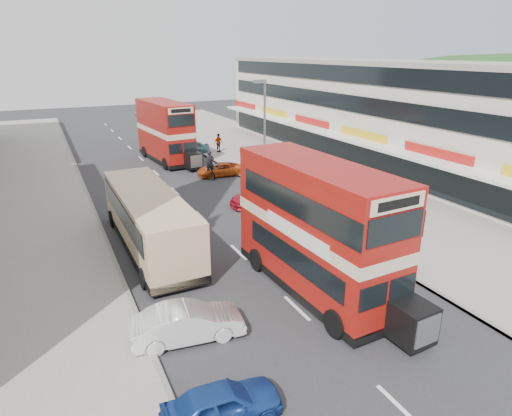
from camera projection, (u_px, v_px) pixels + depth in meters
ground at (324, 335)px, 16.59m from camera, size 160.00×160.00×0.00m
road_surface at (175, 191)px, 33.53m from camera, size 12.00×90.00×0.01m
pavement_right at (309, 172)px, 38.44m from camera, size 12.00×90.00×0.15m
kerb_left at (91, 202)px, 31.00m from camera, size 0.20×90.00×0.16m
kerb_right at (248, 181)px, 36.02m from camera, size 0.20×90.00×0.16m
commercial_row at (371, 111)px, 41.86m from camera, size 9.90×46.20×9.30m
street_lamp at (264, 126)px, 32.91m from camera, size 1.00×0.20×8.12m
bus_main at (317, 228)px, 18.77m from camera, size 3.19×10.17×5.58m
bus_second at (165, 131)px, 41.81m from camera, size 3.59×9.99×5.46m
coach at (149, 218)px, 23.32m from camera, size 2.94×10.97×2.90m
car_left_near at (222, 403)px, 12.56m from camera, size 3.55×1.55×1.19m
car_left_front at (187, 323)px, 16.13m from camera, size 4.28×1.95×1.36m
car_right_a at (262, 196)px, 30.27m from camera, size 4.62×2.14×1.31m
car_right_b at (220, 169)px, 37.55m from camera, size 4.04×2.06×1.09m
car_right_c at (191, 148)px, 45.50m from camera, size 4.01×2.03×1.31m
pedestrian_near at (305, 182)px, 31.96m from camera, size 0.86×0.76×1.94m
pedestrian_far at (218, 143)px, 45.63m from camera, size 1.21×0.91×1.91m
cyclist at (210, 169)px, 36.67m from camera, size 0.72×1.94×2.31m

